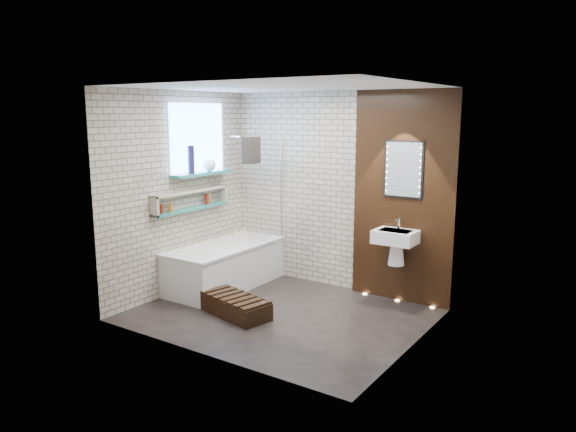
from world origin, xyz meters
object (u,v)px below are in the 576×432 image
Objects in this scene: led_mirror at (403,169)px; bathtub at (225,265)px; washbasin at (396,242)px; bath_screen at (265,191)px; walnut_step at (235,307)px.

bathtub is at bearing -160.22° from led_mirror.
washbasin is at bearing 16.01° from bathtub.
bath_screen reaches higher than washbasin.
washbasin is 0.65× the size of walnut_step.
bath_screen is at bearing 109.96° from walnut_step.
washbasin reaches higher than walnut_step.
washbasin is (2.17, 0.62, 0.50)m from bathtub.
bath_screen reaches higher than bathtub.
led_mirror reaches higher than walnut_step.
washbasin reaches higher than bathtub.
led_mirror is (1.82, 0.34, 0.37)m from bath_screen.
washbasin is 2.07m from walnut_step.
bathtub is at bearing -163.99° from washbasin.
led_mirror is 0.78× the size of walnut_step.
bathtub reaches higher than walnut_step.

